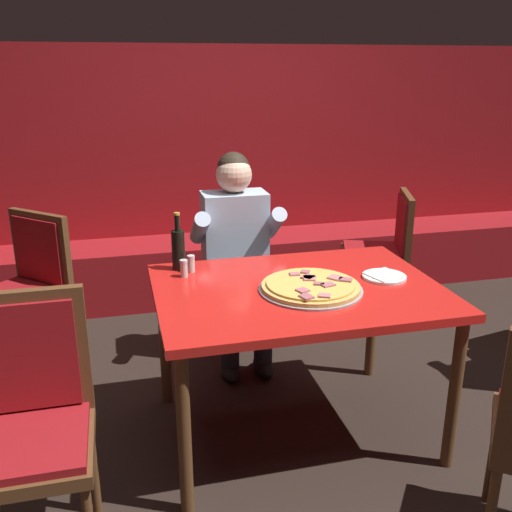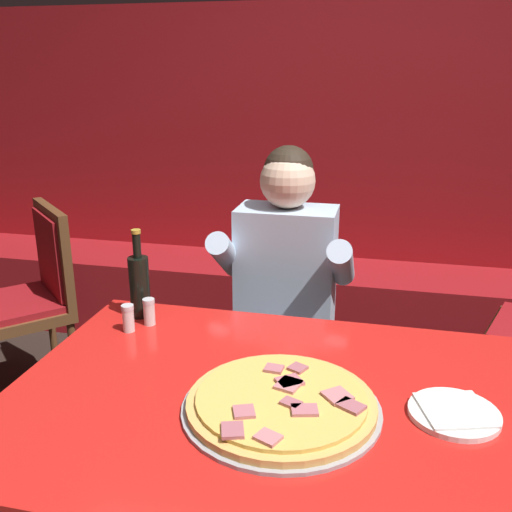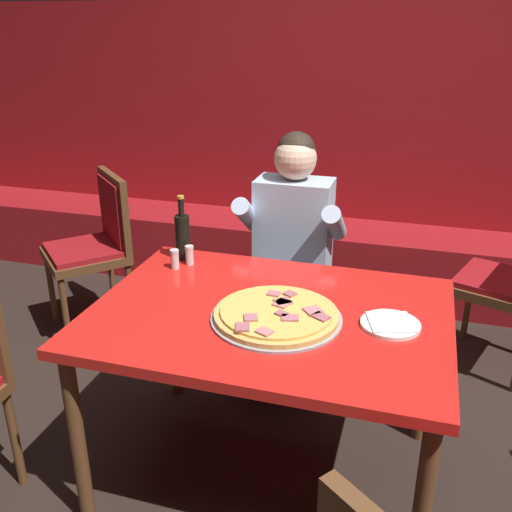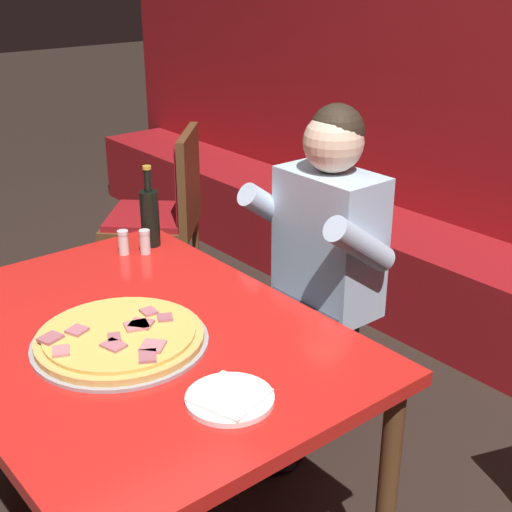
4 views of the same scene
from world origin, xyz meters
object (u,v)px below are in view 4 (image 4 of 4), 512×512
dining_chair_by_booth (165,208)px  pizza (120,338)px  shaker_parmesan (123,243)px  plate_white_paper (230,398)px  shaker_black_pepper (145,243)px  diner_seated_blue_shirt (311,267)px  beer_bottle (150,216)px  main_dining_table (133,356)px

dining_chair_by_booth → pizza: bearing=-36.3°
shaker_parmesan → plate_white_paper: bearing=-15.0°
pizza → shaker_black_pepper: size_ratio=5.50×
plate_white_paper → diner_seated_blue_shirt: bearing=125.1°
shaker_black_pepper → dining_chair_by_booth: dining_chair_by_booth is taller
beer_bottle → dining_chair_by_booth: beer_bottle is taller
main_dining_table → plate_white_paper: plate_white_paper is taller
pizza → plate_white_paper: bearing=9.5°
diner_seated_blue_shirt → shaker_parmesan: bearing=-125.5°
main_dining_table → dining_chair_by_booth: size_ratio=1.38×
main_dining_table → shaker_parmesan: (-0.50, 0.26, 0.12)m
shaker_parmesan → dining_chair_by_booth: (-0.82, 0.68, -0.25)m
plate_white_paper → shaker_black_pepper: (-0.89, 0.31, 0.03)m
shaker_parmesan → main_dining_table: bearing=-27.6°
main_dining_table → beer_bottle: (-0.51, 0.38, 0.19)m
main_dining_table → pizza: bearing=-53.8°
shaker_parmesan → dining_chair_by_booth: dining_chair_by_booth is taller
pizza → plate_white_paper: (0.40, 0.07, -0.01)m
diner_seated_blue_shirt → dining_chair_by_booth: 1.22m
main_dining_table → beer_bottle: 0.66m
shaker_parmesan → dining_chair_by_booth: size_ratio=0.09×
pizza → beer_bottle: bearing=141.7°
main_dining_table → shaker_parmesan: bearing=152.4°
main_dining_table → shaker_parmesan: shaker_parmesan is taller
beer_bottle → pizza: bearing=-38.3°
main_dining_table → beer_bottle: size_ratio=4.50×
main_dining_table → pizza: size_ratio=2.78×
beer_bottle → main_dining_table: bearing=-36.6°
main_dining_table → plate_white_paper: bearing=1.2°
pizza → dining_chair_by_booth: 1.70m
plate_white_paper → shaker_black_pepper: bearing=160.8°
plate_white_paper → beer_bottle: beer_bottle is taller
shaker_parmesan → diner_seated_blue_shirt: bearing=54.5°
plate_white_paper → dining_chair_by_booth: size_ratio=0.22×
pizza → shaker_parmesan: (-0.54, 0.32, 0.02)m
diner_seated_blue_shirt → beer_bottle: bearing=-133.1°
dining_chair_by_booth → main_dining_table: bearing=-35.5°
plate_white_paper → diner_seated_blue_shirt: size_ratio=0.16×
shaker_black_pepper → shaker_parmesan: size_ratio=1.00×
plate_white_paper → shaker_black_pepper: shaker_black_pepper is taller
diner_seated_blue_shirt → dining_chair_by_booth: size_ratio=1.34×
beer_bottle → shaker_parmesan: bearing=-84.8°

